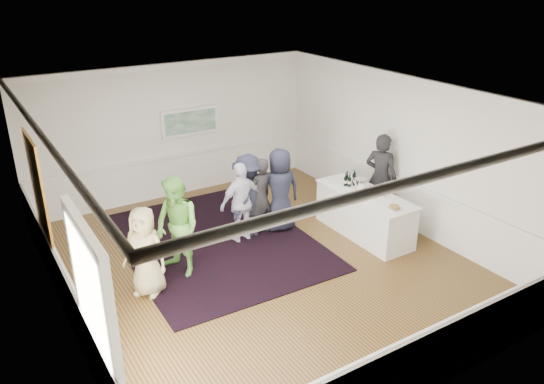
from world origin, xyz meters
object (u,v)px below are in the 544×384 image
guest_green (177,227)px  ice_bucket (360,185)px  guest_navy (280,190)px  serving_table (364,214)px  guest_lilac (242,202)px  bartender (381,178)px  nut_bowl (394,208)px  guest_tan (145,252)px  guest_dark_b (260,197)px  guest_dark_a (248,196)px

guest_green → ice_bucket: bearing=65.7°
guest_green → guest_navy: 2.56m
serving_table → guest_navy: bearing=140.1°
guest_lilac → bartender: bearing=162.7°
bartender → nut_bowl: (-0.83, -1.28, -0.02)m
bartender → ice_bucket: 0.78m
guest_navy → nut_bowl: bearing=132.4°
guest_tan → guest_lilac: size_ratio=0.95×
serving_table → guest_tan: (-4.58, 0.28, 0.33)m
guest_green → nut_bowl: bearing=50.3°
guest_green → bartender: bearing=69.2°
nut_bowl → guest_dark_b: bearing=130.5°
bartender → guest_dark_a: (-2.80, 0.88, -0.11)m
guest_dark_a → guest_navy: 0.70m
bartender → guest_navy: (-2.11, 0.74, -0.09)m
guest_tan → guest_green: (0.72, 0.32, 0.13)m
bartender → guest_green: size_ratio=1.06×
serving_table → guest_navy: guest_navy is taller
guest_dark_b → nut_bowl: 2.69m
serving_table → guest_dark_a: guest_dark_a is taller
serving_table → guest_navy: 1.82m
bartender → guest_lilac: bartender is taller
guest_dark_a → guest_dark_b: size_ratio=1.04×
serving_table → ice_bucket: bearing=88.2°
guest_tan → nut_bowl: guest_tan is taller
guest_navy → guest_lilac: bearing=11.3°
guest_lilac → guest_navy: guest_navy is taller
guest_tan → guest_lilac: 2.45m
bartender → guest_dark_a: 2.94m
guest_dark_b → bartender: bearing=148.3°
bartender → guest_dark_b: (-2.57, 0.77, -0.15)m
serving_table → nut_bowl: size_ratio=9.89×
bartender → guest_navy: 2.24m
guest_tan → guest_green: 0.79m
guest_dark_a → bartender: bearing=125.3°
guest_navy → bartender: bearing=170.6°
guest_lilac → guest_dark_b: (0.45, 0.04, 0.00)m
bartender → ice_bucket: bartender is taller
guest_green → guest_dark_b: (2.04, 0.56, -0.09)m
bartender → ice_bucket: bearing=79.0°
bartender → guest_lilac: bearing=50.4°
guest_tan → guest_dark_b: size_ratio=0.95×
guest_dark_b → guest_navy: guest_navy is taller
guest_tan → guest_navy: size_ratio=0.89×
bartender → guest_dark_a: size_ratio=1.13×
bartender → guest_green: bartender is taller
serving_table → ice_bucket: (0.01, 0.19, 0.58)m
guest_dark_b → nut_bowl: bearing=115.4°
guest_dark_a → ice_bucket: 2.33m
guest_tan → guest_navy: (3.22, 0.86, 0.09)m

